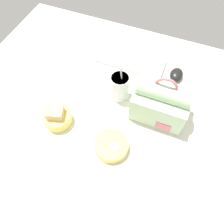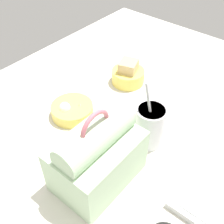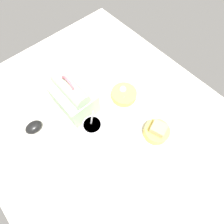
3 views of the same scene
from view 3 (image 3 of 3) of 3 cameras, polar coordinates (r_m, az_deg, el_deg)
name	(u,v)px [view 3 (image 3 of 3)]	position (r cm, az deg, el deg)	size (l,w,h in cm)	color
desk_surface	(108,124)	(85.74, -1.38, -4.02)	(140.00, 110.00, 2.00)	silver
keyboard	(59,169)	(81.26, -16.88, -17.32)	(33.89, 13.38, 2.10)	silver
lunch_bag	(73,97)	(83.95, -12.58, 4.92)	(21.26, 14.95, 22.38)	#B7D6AD
soup_cup	(93,129)	(77.44, -6.16, -5.61)	(8.24, 8.24, 20.05)	silver
bento_bowl_sandwich	(157,131)	(82.51, 14.37, -6.11)	(11.49, 11.49, 8.49)	#EFD65B
bento_bowl_snacks	(124,94)	(90.26, 3.89, 5.75)	(13.03, 13.03, 5.44)	#EFD65B
computer_mouse	(34,127)	(89.78, -24.21, -4.51)	(5.90, 8.00, 4.00)	black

